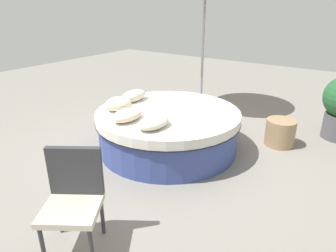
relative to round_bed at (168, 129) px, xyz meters
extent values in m
plane|color=gray|center=(0.00, 0.00, -0.33)|extent=(16.00, 16.00, 0.00)
cylinder|color=#38478C|center=(0.00, 0.00, -0.08)|extent=(2.19, 2.19, 0.50)
cylinder|color=black|center=(0.00, 0.00, 0.17)|extent=(2.27, 2.27, 0.01)
cylinder|color=silver|center=(0.00, 0.00, 0.24)|extent=(2.26, 2.26, 0.14)
ellipsoid|color=beige|center=(0.08, 0.77, 0.41)|extent=(0.54, 0.28, 0.19)
ellipsoid|color=beige|center=(-0.42, 0.66, 0.42)|extent=(0.44, 0.38, 0.21)
ellipsoid|color=beige|center=(-0.67, 0.24, 0.40)|extent=(0.53, 0.33, 0.17)
ellipsoid|color=beige|center=(-0.66, -0.22, 0.39)|extent=(0.54, 0.34, 0.15)
cylinder|color=#333338|center=(-2.35, -0.81, -0.12)|extent=(0.04, 0.04, 0.42)
cylinder|color=#333338|center=(-2.59, -0.44, -0.12)|extent=(0.04, 0.04, 0.42)
cylinder|color=#333338|center=(-2.00, -0.58, -0.12)|extent=(0.04, 0.04, 0.42)
cylinder|color=#333338|center=(-2.24, -0.21, -0.12)|extent=(0.04, 0.04, 0.42)
cube|color=beige|center=(-2.30, -0.51, 0.12)|extent=(0.70, 0.71, 0.06)
cube|color=#333338|center=(-2.11, -0.39, 0.40)|extent=(0.33, 0.47, 0.50)
cylinder|color=#262628|center=(2.04, 0.53, -0.29)|extent=(0.44, 0.44, 0.08)
cylinder|color=#99999E|center=(2.04, 0.53, 0.97)|extent=(0.05, 0.05, 2.60)
cylinder|color=#997A56|center=(1.17, -1.45, -0.11)|extent=(0.48, 0.48, 0.44)
camera|label=1|loc=(-3.67, -2.55, 1.90)|focal=32.36mm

